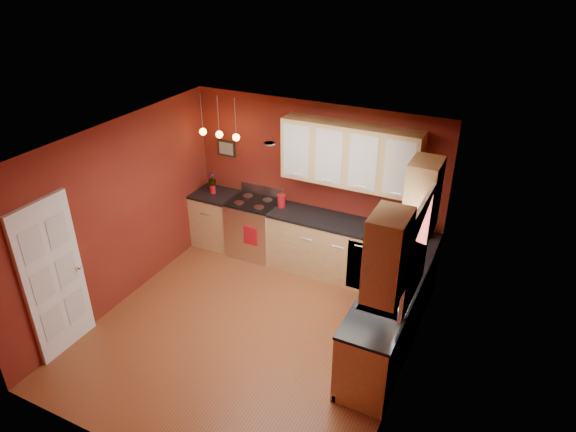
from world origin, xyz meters
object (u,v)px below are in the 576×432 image
at_px(sink, 386,300).
at_px(coffee_maker, 425,230).
at_px(gas_range, 254,227).
at_px(soap_pump, 402,312).
at_px(red_canister, 281,201).

xyz_separation_m(sink, coffee_maker, (0.07, 1.60, 0.14)).
distance_m(gas_range, sink, 3.05).
relative_size(sink, soap_pump, 3.90).
height_order(sink, red_canister, sink).
bearing_deg(soap_pump, gas_range, 148.05).
bearing_deg(coffee_maker, gas_range, -171.86).
height_order(sink, soap_pump, sink).
relative_size(coffee_maker, soap_pump, 1.36).
distance_m(coffee_maker, soap_pump, 1.90).
xyz_separation_m(sink, soap_pump, (0.25, -0.29, 0.11)).
relative_size(gas_range, sink, 1.59).
bearing_deg(red_canister, soap_pump, -37.59).
xyz_separation_m(sink, red_canister, (-2.15, 1.56, 0.13)).
distance_m(sink, red_canister, 2.66).
height_order(gas_range, red_canister, red_canister).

